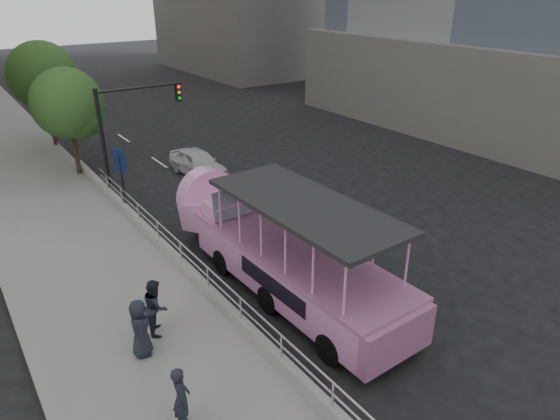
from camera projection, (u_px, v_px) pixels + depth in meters
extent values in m
plane|color=black|center=(324.00, 301.00, 16.20)|extent=(160.00, 160.00, 0.00)
cube|color=gray|center=(62.00, 229.00, 20.57)|extent=(5.50, 80.00, 0.30)
cube|color=#B0B0AA|center=(209.00, 291.00, 15.86)|extent=(0.24, 30.00, 0.36)
cylinder|color=silver|center=(333.00, 394.00, 11.18)|extent=(0.07, 0.07, 0.70)
cylinder|color=silver|center=(282.00, 346.00, 12.66)|extent=(0.07, 0.07, 0.70)
cylinder|color=silver|center=(241.00, 308.00, 14.15)|extent=(0.07, 0.07, 0.70)
cylinder|color=silver|center=(208.00, 277.00, 15.64)|extent=(0.07, 0.07, 0.70)
cylinder|color=silver|center=(181.00, 251.00, 17.12)|extent=(0.07, 0.07, 0.70)
cylinder|color=silver|center=(158.00, 230.00, 18.61)|extent=(0.07, 0.07, 0.70)
cylinder|color=silver|center=(138.00, 211.00, 20.10)|extent=(0.07, 0.07, 0.70)
cylinder|color=silver|center=(122.00, 195.00, 21.59)|extent=(0.07, 0.07, 0.70)
cylinder|color=silver|center=(107.00, 182.00, 23.07)|extent=(0.07, 0.07, 0.70)
cylinder|color=silver|center=(208.00, 277.00, 15.64)|extent=(0.06, 22.00, 0.06)
cylinder|color=silver|center=(207.00, 268.00, 15.50)|extent=(0.06, 22.00, 0.06)
cylinder|color=black|center=(331.00, 348.00, 13.41)|extent=(0.37, 0.92, 0.91)
cylinder|color=black|center=(388.00, 318.00, 14.61)|extent=(0.37, 0.92, 0.91)
cylinder|color=black|center=(270.00, 299.00, 15.49)|extent=(0.37, 0.92, 0.91)
cylinder|color=black|center=(325.00, 276.00, 16.69)|extent=(0.37, 0.92, 0.91)
cylinder|color=black|center=(224.00, 261.00, 17.57)|extent=(0.37, 0.92, 0.91)
cylinder|color=black|center=(275.00, 244.00, 18.77)|extent=(0.37, 0.92, 0.91)
cube|color=#EE97D6|center=(295.00, 269.00, 16.00)|extent=(2.70, 8.37, 1.27)
cube|color=#EE97D6|center=(218.00, 211.00, 19.46)|extent=(2.53, 2.20, 1.58)
cylinder|color=#EE97D6|center=(207.00, 197.00, 19.97)|extent=(2.40, 0.76, 2.38)
cube|color=#AE6592|center=(397.00, 340.00, 12.83)|extent=(2.54, 0.40, 1.27)
cube|color=#AE6592|center=(295.00, 250.00, 15.71)|extent=(2.83, 8.68, 0.12)
cube|color=#242426|center=(304.00, 205.00, 14.70)|extent=(2.82, 6.75, 0.14)
cube|color=#8D9DA7|center=(242.00, 201.00, 17.72)|extent=(2.34, 0.25, 1.06)
cube|color=#EE97D6|center=(235.00, 204.00, 18.18)|extent=(2.25, 1.06, 0.51)
imported|color=silver|center=(198.00, 163.00, 26.44)|extent=(1.95, 4.17, 1.38)
imported|color=#212531|center=(181.00, 398.00, 10.92)|extent=(0.51, 0.67, 1.64)
imported|color=#212531|center=(156.00, 306.00, 14.00)|extent=(0.90, 1.00, 1.68)
imported|color=#212531|center=(140.00, 328.00, 13.11)|extent=(0.73, 0.93, 1.67)
cylinder|color=black|center=(123.00, 187.00, 21.49)|extent=(0.09, 0.09, 2.78)
cube|color=navy|center=(120.00, 161.00, 21.00)|extent=(0.27, 0.65, 1.00)
cube|color=silver|center=(120.00, 161.00, 21.02)|extent=(0.17, 0.42, 0.61)
cylinder|color=black|center=(103.00, 145.00, 22.90)|extent=(0.18, 0.18, 5.20)
cylinder|color=black|center=(139.00, 88.00, 22.94)|extent=(4.20, 0.12, 0.12)
cube|color=black|center=(178.00, 93.00, 24.13)|extent=(0.28, 0.22, 0.85)
sphere|color=red|center=(179.00, 87.00, 23.90)|extent=(0.16, 0.16, 0.16)
cylinder|color=#332317|center=(76.00, 150.00, 25.68)|extent=(0.22, 0.22, 3.08)
sphere|color=#345C25|center=(67.00, 103.00, 24.67)|extent=(3.52, 3.52, 3.52)
sphere|color=#345C25|center=(79.00, 114.00, 24.89)|extent=(2.42, 2.42, 2.42)
cylinder|color=#332317|center=(52.00, 122.00, 30.17)|extent=(0.22, 0.22, 3.47)
sphere|color=#345C25|center=(43.00, 76.00, 29.03)|extent=(3.97, 3.97, 3.97)
sphere|color=#345C25|center=(53.00, 86.00, 29.27)|extent=(2.73, 2.73, 2.73)
cube|color=slate|center=(544.00, 74.00, 38.08)|extent=(26.00, 26.00, 6.00)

